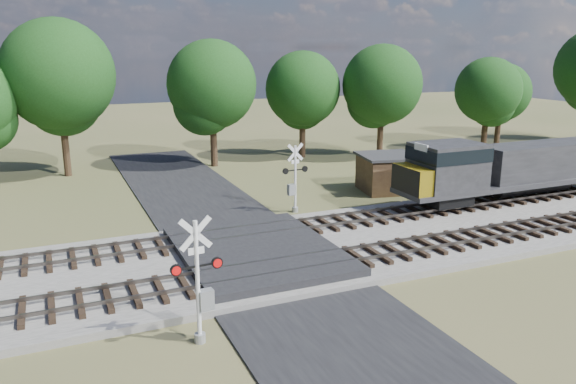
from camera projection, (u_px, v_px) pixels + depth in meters
name	position (u px, v px, depth m)	size (l,w,h in m)	color
ground	(261.00, 262.00, 26.04)	(160.00, 160.00, 0.00)	#48502B
ballast_bed	(431.00, 229.00, 30.29)	(140.00, 10.00, 0.30)	gray
road	(261.00, 262.00, 26.03)	(7.00, 60.00, 0.08)	black
crossing_panel	(257.00, 253.00, 26.41)	(7.00, 9.00, 0.62)	#262628
track_near	(341.00, 259.00, 25.36)	(140.00, 2.60, 0.33)	black
track_far	(296.00, 227.00, 29.81)	(140.00, 2.60, 0.33)	black
crossing_signal_near	(201.00, 291.00, 18.59)	(1.79, 0.39, 4.45)	silver
crossing_signal_far	(294.00, 184.00, 33.56)	(1.70, 0.38, 4.21)	silver
equipment_shed	(387.00, 173.00, 38.76)	(4.39, 4.39, 2.56)	#412B1C
treeline	(253.00, 85.00, 45.80)	(80.03, 12.90, 11.87)	black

